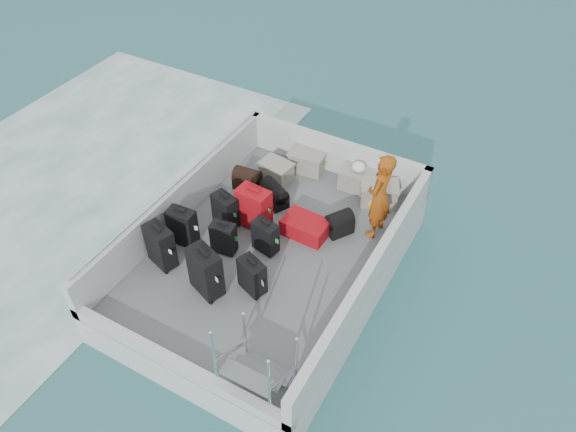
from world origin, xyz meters
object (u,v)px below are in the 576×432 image
Objects in this scene: suitcase_3 at (206,272)px; suitcase_5 at (254,208)px; suitcase_6 at (252,276)px; crate_1 at (307,161)px; suitcase_7 at (265,237)px; crate_0 at (276,171)px; crate_2 at (357,180)px; crate_3 at (379,194)px; suitcase_1 at (183,227)px; suitcase_8 at (305,227)px; passenger at (380,196)px; suitcase_4 at (224,238)px; suitcase_0 at (161,246)px; suitcase_2 at (225,211)px.

suitcase_5 is (-0.13, 1.55, -0.03)m from suitcase_3.
suitcase_6 reaches higher than crate_1.
suitcase_7 reaches higher than crate_0.
crate_2 is 0.97× the size of crate_3.
crate_0 is at bearing 119.57° from suitcase_3.
suitcase_3 reaches higher than crate_1.
suitcase_7 is at bearing 17.15° from suitcase_1.
suitcase_8 is 1.32m from passenger.
suitcase_4 is at bearing 171.30° from suitcase_6.
suitcase_0 is 0.54m from suitcase_1.
suitcase_7 is 0.37× the size of passenger.
suitcase_0 is at bearing -100.37° from crate_0.
suitcase_7 is at bearing 128.15° from suitcase_6.
crate_2 is at bearing -8.18° from suitcase_8.
suitcase_8 is at bearing 89.05° from suitcase_3.
crate_1 is (0.49, 2.00, -0.12)m from suitcase_2.
crate_1 is at bearing 92.36° from suitcase_0.
crate_1 is (0.37, 0.52, 0.02)m from crate_0.
suitcase_0 is 0.99× the size of suitcase_8.
crate_2 is (0.39, 2.94, -0.11)m from suitcase_6.
suitcase_0 is 3.33m from crate_1.
suitcase_3 is at bearing -95.37° from suitcase_7.
suitcase_5 reaches higher than crate_2.
suitcase_2 is 0.48m from suitcase_5.
suitcase_2 reaches higher than suitcase_6.
crate_1 is at bearing 172.10° from crate_3.
suitcase_4 is 2.55m from passenger.
suitcase_8 is (1.26, 0.46, -0.16)m from suitcase_2.
suitcase_3 is 1.07× the size of suitcase_8.
suitcase_6 reaches higher than suitcase_7.
suitcase_1 is at bearing -171.20° from suitcase_6.
crate_1 is at bearing 68.12° from suitcase_1.
suitcase_7 is at bearing -119.83° from crate_3.
suitcase_5 is at bearing 44.33° from suitcase_2.
suitcase_5 is 1.19× the size of crate_1.
passenger reaches higher than suitcase_7.
suitcase_1 is 2.81m from crate_1.
suitcase_3 is 1.94m from suitcase_8.
crate_2 is at bearing 55.81° from suitcase_4.
suitcase_2 is (0.37, 0.67, -0.03)m from suitcase_1.
suitcase_7 is at bearing 151.09° from suitcase_8.
suitcase_7 is 1.84m from crate_0.
crate_3 is (0.49, -0.17, 0.01)m from crate_2.
suitcase_4 is at bearing 7.54° from suitcase_1.
crate_0 is at bearing -98.37° from passenger.
passenger is (2.62, 1.74, 0.44)m from suitcase_1.
suitcase_5 reaches higher than suitcase_2.
suitcase_2 is at bearing -103.71° from crate_1.
crate_0 is at bearing -125.36° from crate_1.
crate_0 is (-0.20, 2.01, -0.12)m from suitcase_4.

